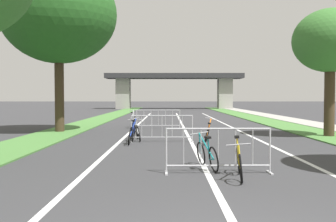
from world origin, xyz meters
TOP-DOWN VIEW (x-y plane):
  - grass_verge_left at (-6.21, 26.45)m, footprint 2.21×64.65m
  - grass_verge_right at (6.21, 26.45)m, footprint 2.21×64.65m
  - sidewalk_path_right at (8.32, 26.45)m, footprint 1.99×64.65m
  - lane_stripe_center at (0.00, 18.70)m, footprint 0.14×37.40m
  - lane_stripe_right_lane at (2.81, 18.70)m, footprint 0.14×37.40m
  - lane_stripe_left_lane at (-2.81, 18.70)m, footprint 0.14×37.40m
  - overpass_bridge at (0.00, 53.43)m, footprint 20.33×4.18m
  - tree_left_pine_near at (-6.30, 15.12)m, footprint 5.71×5.71m
  - tree_right_cypress_far at (6.19, 12.93)m, footprint 3.26×3.26m
  - crowd_barrier_nearest at (0.25, 4.90)m, footprint 2.45×0.48m
  - crowd_barrier_second at (-1.14, 11.10)m, footprint 2.46×0.51m
  - crowd_barrier_third at (-1.45, 17.29)m, footprint 2.47×0.56m
  - bicycle_yellow_0 at (0.64, 4.38)m, footprint 0.52×1.62m
  - bicycle_blue_1 at (-2.26, 10.53)m, footprint 0.43×1.75m
  - bicycle_white_2 at (-2.16, 11.58)m, footprint 0.66×1.63m
  - bicycle_orange_3 at (0.58, 10.59)m, footprint 0.63×1.63m
  - bicycle_teal_4 at (0.04, 5.46)m, footprint 0.62×1.57m
  - bicycle_silver_5 at (-2.86, 17.86)m, footprint 0.50×1.79m

SIDE VIEW (x-z plane):
  - lane_stripe_center at x=0.00m, z-range 0.00..0.01m
  - lane_stripe_right_lane at x=2.81m, z-range 0.00..0.01m
  - lane_stripe_left_lane at x=-2.81m, z-range 0.00..0.01m
  - grass_verge_left at x=-6.21m, z-range 0.00..0.05m
  - grass_verge_right at x=6.21m, z-range 0.00..0.05m
  - sidewalk_path_right at x=8.32m, z-range 0.00..0.08m
  - bicycle_orange_3 at x=0.58m, z-range -0.13..0.83m
  - bicycle_yellow_0 at x=0.64m, z-range -0.10..0.80m
  - bicycle_teal_4 at x=0.04m, z-range -0.09..0.79m
  - bicycle_white_2 at x=-2.16m, z-range -0.09..0.84m
  - bicycle_blue_1 at x=-2.26m, z-range -0.10..0.86m
  - bicycle_silver_5 at x=-2.86m, z-range -0.13..0.91m
  - crowd_barrier_nearest at x=0.25m, z-range 0.00..1.05m
  - crowd_barrier_second at x=-1.14m, z-range 0.00..1.05m
  - crowd_barrier_third at x=-1.45m, z-range 0.00..1.05m
  - overpass_bridge at x=0.00m, z-range 1.16..6.40m
  - tree_right_cypress_far at x=6.19m, z-range 1.37..6.98m
  - tree_left_pine_near at x=-6.30m, z-range 1.69..9.97m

